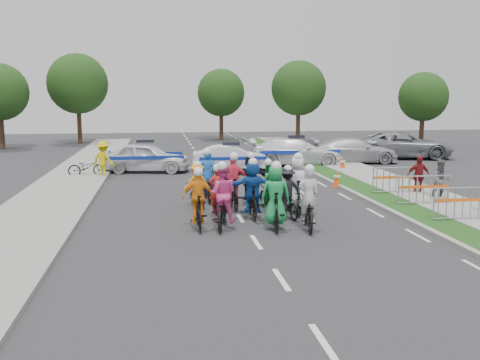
{
  "coord_description": "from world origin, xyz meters",
  "views": [
    {
      "loc": [
        -2.5,
        -13.65,
        3.86
      ],
      "look_at": [
        0.14,
        3.79,
        1.1
      ],
      "focal_mm": 40.0,
      "sensor_mm": 36.0,
      "label": 1
    }
  ],
  "objects": [
    {
      "name": "barrier_0",
      "position": [
        6.7,
        1.26,
        0.56
      ],
      "size": [
        2.01,
        0.54,
        1.12
      ],
      "primitive_type": null,
      "rotation": [
        0.0,
        0.0,
        -0.02
      ],
      "color": "#A5A8AD",
      "rests_on": "ground"
    },
    {
      "name": "rider_1",
      "position": [
        0.81,
        1.33,
        0.78
      ],
      "size": [
        0.91,
        1.98,
        2.03
      ],
      "rotation": [
        0.0,
        0.0,
        3.02
      ],
      "color": "black",
      "rests_on": "ground"
    },
    {
      "name": "marshal_hiviz",
      "position": [
        -5.18,
        12.48,
        0.88
      ],
      "size": [
        1.31,
        1.14,
        1.76
      ],
      "primitive_type": "imported",
      "rotation": [
        0.0,
        0.0,
        2.61
      ],
      "color": "#D5BE0B",
      "rests_on": "ground"
    },
    {
      "name": "rider_10",
      "position": [
        -1.25,
        4.67,
        0.65
      ],
      "size": [
        1.01,
        1.71,
        1.66
      ],
      "rotation": [
        0.0,
        0.0,
        3.35
      ],
      "color": "black",
      "rests_on": "ground"
    },
    {
      "name": "parked_bike",
      "position": [
        -6.03,
        12.95,
        0.47
      ],
      "size": [
        1.82,
        0.77,
        0.93
      ],
      "primitive_type": "imported",
      "rotation": [
        0.0,
        0.0,
        1.66
      ],
      "color": "black",
      "rests_on": "ground"
    },
    {
      "name": "police_car_0",
      "position": [
        -3.23,
        14.16,
        0.76
      ],
      "size": [
        4.73,
        2.54,
        1.53
      ],
      "primitive_type": "imported",
      "rotation": [
        0.0,
        0.0,
        1.4
      ],
      "color": "white",
      "rests_on": "ground"
    },
    {
      "name": "sidewalk_left",
      "position": [
        -6.5,
        5.0,
        0.07
      ],
      "size": [
        3.0,
        60.0,
        0.13
      ],
      "primitive_type": "cube",
      "color": "gray",
      "rests_on": "ground"
    },
    {
      "name": "rider_9",
      "position": [
        -0.03,
        4.16,
        0.76
      ],
      "size": [
        1.01,
        1.91,
        2.0
      ],
      "rotation": [
        0.0,
        0.0,
        3.15
      ],
      "color": "black",
      "rests_on": "ground"
    },
    {
      "name": "rider_7",
      "position": [
        1.98,
        3.32,
        0.79
      ],
      "size": [
        0.92,
        2.0,
        2.05
      ],
      "rotation": [
        0.0,
        0.0,
        3.02
      ],
      "color": "black",
      "rests_on": "ground"
    },
    {
      "name": "police_car_2",
      "position": [
        5.15,
        15.69,
        0.77
      ],
      "size": [
        5.55,
        2.86,
        1.54
      ],
      "primitive_type": "imported",
      "rotation": [
        0.0,
        0.0,
        1.43
      ],
      "color": "white",
      "rests_on": "ground"
    },
    {
      "name": "cone_1",
      "position": [
        7.1,
        13.37,
        0.34
      ],
      "size": [
        0.4,
        0.4,
        0.7
      ],
      "color": "#F24C0C",
      "rests_on": "ground"
    },
    {
      "name": "curb_right",
      "position": [
        5.1,
        5.0,
        0.06
      ],
      "size": [
        0.2,
        60.0,
        0.12
      ],
      "primitive_type": "cube",
      "color": "gray",
      "rests_on": "ground"
    },
    {
      "name": "tree_1",
      "position": [
        9.0,
        30.0,
        4.54
      ],
      "size": [
        4.55,
        4.55,
        6.82
      ],
      "color": "#382619",
      "rests_on": "ground"
    },
    {
      "name": "spectator_1",
      "position": [
        7.85,
        4.65,
        0.77
      ],
      "size": [
        0.83,
        0.69,
        1.55
      ],
      "primitive_type": "imported",
      "rotation": [
        0.0,
        0.0,
        -0.15
      ],
      "color": "#545559",
      "rests_on": "ground"
    },
    {
      "name": "rider_0",
      "position": [
        1.75,
        1.18,
        0.64
      ],
      "size": [
        0.96,
        1.98,
        1.94
      ],
      "rotation": [
        0.0,
        0.0,
        2.98
      ],
      "color": "black",
      "rests_on": "ground"
    },
    {
      "name": "rider_4",
      "position": [
        1.52,
        2.82,
        0.67
      ],
      "size": [
        1.03,
        1.76,
        1.71
      ],
      "rotation": [
        0.0,
        0.0,
        3.31
      ],
      "color": "black",
      "rests_on": "ground"
    },
    {
      "name": "rider_8",
      "position": [
        1.13,
        4.03,
        0.66
      ],
      "size": [
        0.79,
        1.79,
        1.78
      ],
      "rotation": [
        0.0,
        0.0,
        3.23
      ],
      "color": "black",
      "rests_on": "ground"
    },
    {
      "name": "rider_11",
      "position": [
        0.73,
        5.17,
        0.79
      ],
      "size": [
        1.53,
        1.83,
        1.89
      ],
      "rotation": [
        0.0,
        0.0,
        3.2
      ],
      "color": "black",
      "rests_on": "ground"
    },
    {
      "name": "civilian_suv",
      "position": [
        12.74,
        18.03,
        0.83
      ],
      "size": [
        6.43,
        4.0,
        1.66
      ],
      "primitive_type": "imported",
      "rotation": [
        0.0,
        0.0,
        1.35
      ],
      "color": "gray",
      "rests_on": "ground"
    },
    {
      "name": "police_car_1",
      "position": [
        1.22,
        14.15,
        0.66
      ],
      "size": [
        4.11,
        1.67,
        1.33
      ],
      "primitive_type": "imported",
      "rotation": [
        0.0,
        0.0,
        1.5
      ],
      "color": "white",
      "rests_on": "ground"
    },
    {
      "name": "sidewalk_right",
      "position": [
        7.6,
        5.0,
        0.07
      ],
      "size": [
        2.4,
        60.0,
        0.13
      ],
      "primitive_type": "cube",
      "color": "gray",
      "rests_on": "ground"
    },
    {
      "name": "rider_12",
      "position": [
        -0.78,
        5.94,
        0.65
      ],
      "size": [
        0.72,
        1.96,
        1.99
      ],
      "rotation": [
        0.0,
        0.0,
        3.16
      ],
      "color": "black",
      "rests_on": "ground"
    },
    {
      "name": "rider_3",
      "position": [
        -1.41,
        1.68,
        0.71
      ],
      "size": [
        0.93,
        1.76,
        1.85
      ],
      "rotation": [
        0.0,
        0.0,
        3.13
      ],
      "color": "black",
      "rests_on": "ground"
    },
    {
      "name": "tree_2",
      "position": [
        18.0,
        26.0,
        3.83
      ],
      "size": [
        3.85,
        3.85,
        5.77
      ],
      "color": "#382619",
      "rests_on": "ground"
    },
    {
      "name": "cone_0",
      "position": [
        5.04,
        8.24,
        0.34
      ],
      "size": [
        0.4,
        0.4,
        0.7
      ],
      "color": "#F24C0C",
      "rests_on": "ground"
    },
    {
      "name": "civilian_sedan",
      "position": [
        8.81,
        16.26,
        0.73
      ],
      "size": [
        5.27,
        2.69,
        1.46
      ],
      "primitive_type": "imported",
      "rotation": [
        0.0,
        0.0,
        1.44
      ],
      "color": "#ADADB2",
      "rests_on": "ground"
    },
    {
      "name": "rider_5",
      "position": [
        0.41,
        2.92,
        0.82
      ],
      "size": [
        1.57,
        1.87,
        1.95
      ],
      "rotation": [
        0.0,
        0.0,
        3.11
      ],
      "color": "black",
      "rests_on": "ground"
    },
    {
      "name": "ground",
      "position": [
        0.0,
        0.0,
        0.0
      ],
      "size": [
        90.0,
        90.0,
        0.0
      ],
      "primitive_type": "plane",
      "color": "#28282B",
      "rests_on": "ground"
    },
    {
      "name": "rider_6",
      "position": [
        -0.72,
        2.97,
        0.59
      ],
      "size": [
        0.65,
        1.74,
        1.76
      ],
      "rotation": [
        0.0,
        0.0,
        3.12
      ],
      "color": "black",
      "rests_on": "ground"
    },
    {
      "name": "rider_2",
      "position": [
        -0.72,
        1.71,
        0.74
      ],
      "size": [
        1.07,
        2.07,
        2.01
      ],
      "rotation": [
        0.0,
        0.0,
        2.94
      ],
      "color": "black",
      "rests_on": "ground"
    },
    {
      "name": "barrier_1",
      "position": [
        6.7,
        3.74,
        0.56
      ],
      "size": [
        2.0,
        0.51,
        1.12
      ],
      "primitive_type": null,
      "rotation": [
        0.0,
        0.0,
        0.0
      ],
      "color": "#A5A8AD",
      "rests_on": "ground"
    },
    {
      "name": "tree_3",
      "position": [
        -9.0,
        32.0,
        4.89
      ],
      "size": [
        4.9,
        4.9,
        7.35
      ],
      "color": "#382619",
      "rests_on": "ground"
    },
    {
      "name": "spectator_2",
      "position": [
        7.58,
        5.89,
        0.78
      ],
      "size": [
        0.95,
        0.49,
        1.56
      ],
      "primitive_type": "imported",
      "rotation": [
        0.0,
        0.0,
        -0.12
      ],
      "color": "maroon",
      "rests_on": "ground"
    },
    {
      "name": "tree_4",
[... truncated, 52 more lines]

